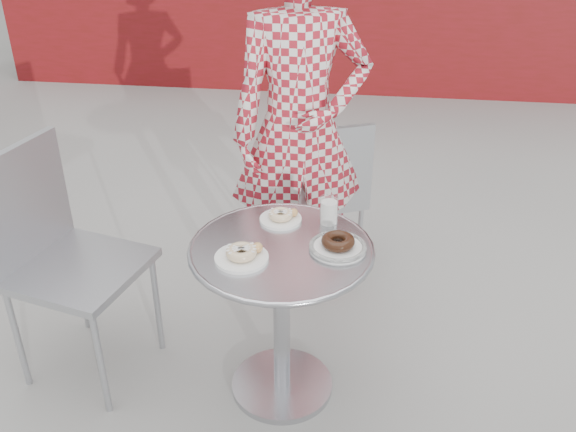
# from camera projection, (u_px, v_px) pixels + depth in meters

# --- Properties ---
(ground) EXTENTS (60.00, 60.00, 0.00)m
(ground) POSITION_uv_depth(u_px,v_px,m) (286.00, 380.00, 2.62)
(ground) COLOR #A6A49E
(ground) RESTS_ON ground
(bistro_table) EXTENTS (0.66, 0.66, 0.67)m
(bistro_table) POSITION_uv_depth(u_px,v_px,m) (282.00, 285.00, 2.33)
(bistro_table) COLOR silver
(bistro_table) RESTS_ON ground
(chair_far) EXTENTS (0.52, 0.53, 0.84)m
(chair_far) POSITION_uv_depth(u_px,v_px,m) (316.00, 224.00, 3.20)
(chair_far) COLOR #A5A7AC
(chair_far) RESTS_ON ground
(chair_left) EXTENTS (0.56, 0.55, 0.95)m
(chair_left) POSITION_uv_depth(u_px,v_px,m) (85.00, 308.00, 2.56)
(chair_left) COLOR #A5A7AC
(chair_left) RESTS_ON ground
(seated_person) EXTENTS (0.70, 0.57, 1.68)m
(seated_person) POSITION_uv_depth(u_px,v_px,m) (300.00, 130.00, 2.75)
(seated_person) COLOR maroon
(seated_person) RESTS_ON ground
(plate_far) EXTENTS (0.16, 0.16, 0.04)m
(plate_far) POSITION_uv_depth(u_px,v_px,m) (281.00, 217.00, 2.41)
(plate_far) COLOR white
(plate_far) RESTS_ON bistro_table
(plate_near) EXTENTS (0.19, 0.19, 0.05)m
(plate_near) POSITION_uv_depth(u_px,v_px,m) (242.00, 254.00, 2.18)
(plate_near) COLOR white
(plate_near) RESTS_ON bistro_table
(plate_checker) EXTENTS (0.20, 0.20, 0.05)m
(plate_checker) POSITION_uv_depth(u_px,v_px,m) (338.00, 245.00, 2.23)
(plate_checker) COLOR white
(plate_checker) RESTS_ON bistro_table
(milk_cup) EXTENTS (0.07, 0.07, 0.11)m
(milk_cup) POSITION_uv_depth(u_px,v_px,m) (329.00, 211.00, 2.38)
(milk_cup) COLOR white
(milk_cup) RESTS_ON bistro_table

